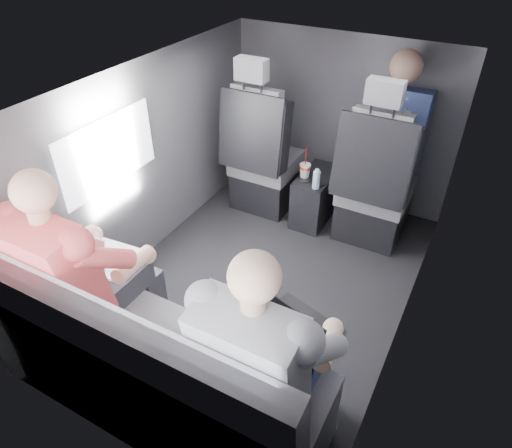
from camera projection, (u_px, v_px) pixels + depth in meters
The scene contains 19 objects.
floor at pixel (263, 283), 3.09m from camera, with size 2.60×2.60×0.00m, color black.
ceiling at pixel (266, 87), 2.29m from camera, with size 2.60×2.60×0.00m, color #B2B2AD.
panel_left at pixel (145, 164), 3.04m from camera, with size 0.02×2.60×1.35m, color #56565B.
panel_right at pixel (419, 245), 2.34m from camera, with size 0.02×2.60×1.35m, color #56565B.
panel_front at pixel (340, 121), 3.62m from camera, with size 1.80×0.02×1.35m, color #56565B.
panel_back at pixel (109, 359), 1.77m from camera, with size 1.80×0.02×1.35m, color #56565B.
side_window at pixel (109, 153), 2.69m from camera, with size 0.02×0.75×0.42m, color white.
seatbelt at pixel (375, 151), 2.92m from camera, with size 0.05×0.01×0.65m, color black.
front_seat_left at pixel (263, 163), 3.62m from camera, with size 0.52×0.58×1.26m.
front_seat_right at pixel (374, 192), 3.27m from camera, with size 0.52×0.58×1.26m.
center_console at pixel (316, 197), 3.59m from camera, with size 0.24×0.48×0.41m.
rear_bench at pixel (159, 372), 2.15m from camera, with size 1.60×0.57×0.92m.
soda_cup at pixel (305, 170), 3.40m from camera, with size 0.08×0.08×0.25m.
water_bottle at pixel (316, 179), 3.28m from camera, with size 0.05×0.05×0.15m.
laptop_white at pixel (94, 257), 2.32m from camera, with size 0.38×0.37×0.27m.
laptop_black at pixel (294, 328), 1.95m from camera, with size 0.40×0.39×0.25m.
passenger_rear_left at pixel (82, 273), 2.21m from camera, with size 0.53×0.64×1.26m.
passenger_rear_right at pixel (267, 356), 1.82m from camera, with size 0.51×0.63×1.24m.
passenger_front_right at pixel (394, 132), 3.24m from camera, with size 0.43×0.43×0.91m.
Camera 1 is at (1.04, -2.01, 2.13)m, focal length 32.00 mm.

